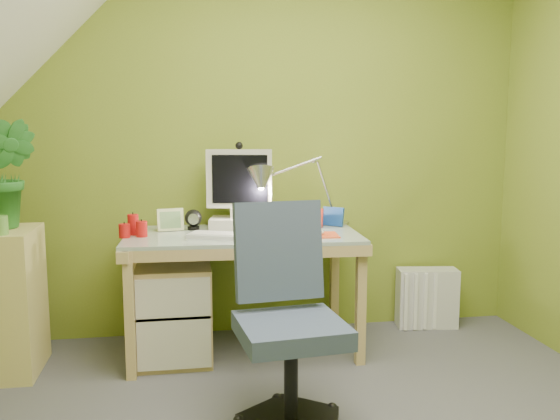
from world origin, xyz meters
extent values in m
cube|color=olive|center=(0.00, 1.60, 1.20)|extent=(3.20, 0.01, 2.40)
cube|color=silver|center=(-0.25, 1.09, 0.70)|extent=(0.47, 0.30, 0.02)
cube|color=#E34D23|center=(0.21, 1.09, 0.69)|extent=(0.27, 0.20, 0.01)
ellipsoid|color=white|center=(0.21, 1.09, 0.71)|extent=(0.11, 0.07, 0.04)
cylinder|color=#9A6D16|center=(0.01, 1.15, 0.74)|extent=(0.08, 0.08, 0.10)
cube|color=red|center=(0.25, 1.35, 0.75)|extent=(0.13, 0.08, 0.11)
cube|color=#154096|center=(0.39, 1.39, 0.75)|extent=(0.11, 0.10, 0.11)
cube|color=beige|center=(-0.57, 1.37, 0.76)|extent=(0.15, 0.04, 0.13)
cube|color=#CFBC6D|center=(-1.40, 1.15, 0.38)|extent=(0.28, 0.43, 0.76)
imported|color=#266B23|center=(-1.40, 1.20, 1.04)|extent=(0.31, 0.25, 0.56)
cylinder|color=#629B40|center=(-1.38, 1.00, 0.81)|extent=(0.08, 0.08, 0.09)
cube|color=silver|center=(1.04, 1.47, 0.19)|extent=(0.40, 0.20, 0.38)
camera|label=1|loc=(-0.49, -2.02, 1.28)|focal=38.00mm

